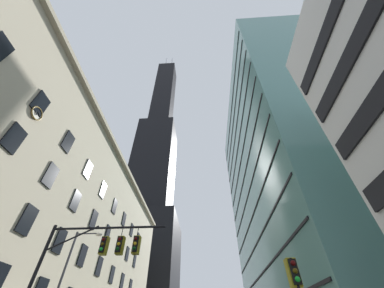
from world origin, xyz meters
TOP-DOWN VIEW (x-y plane):
  - station_building at (-17.44, 22.10)m, footprint 13.56×56.20m
  - dark_skyscraper at (-20.93, 77.26)m, footprint 26.62×26.62m
  - glass_office_midrise at (19.24, 28.29)m, footprint 16.58×40.74m
  - traffic_signal_mast at (-3.49, 5.83)m, footprint 7.56×0.63m
  - traffic_light_near_right at (6.64, 2.27)m, footprint 0.40×0.63m
  - street_lamppost at (-7.47, 10.24)m, footprint 2.31×0.32m

SIDE VIEW (x-z plane):
  - traffic_light_near_right at x=6.64m, z-range 1.21..4.77m
  - street_lamppost at x=-7.47m, z-range 0.88..8.69m
  - traffic_signal_mast at x=-3.49m, z-range 1.64..8.27m
  - station_building at x=-17.44m, z-range -0.03..24.81m
  - glass_office_midrise at x=19.24m, z-range 0.00..48.89m
  - dark_skyscraper at x=-20.93m, z-range -35.49..140.22m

